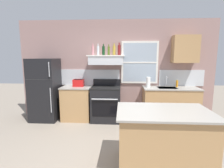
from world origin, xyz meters
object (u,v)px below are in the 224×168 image
object	(u,v)px
toaster	(79,83)
paper_towel_roll	(148,82)
stove_range	(106,103)
bottle_olive_oil_square	(109,51)
bottle_dark_green_wine	(103,51)
bottle_red_label_wine	(119,50)
dish_soap_bottle	(177,84)
bottle_champagne_gold_foil	(114,50)
refrigerator	(45,90)
bottle_rose_pink	(93,50)
kitchen_island	(163,139)
bottle_clear_tall	(98,50)

from	to	relation	value
toaster	paper_towel_roll	world-z (taller)	paper_towel_roll
stove_range	bottle_olive_oil_square	xyz separation A→B (m)	(0.07, 0.06, 1.40)
bottle_dark_green_wine	bottle_olive_oil_square	xyz separation A→B (m)	(0.14, 0.01, -0.00)
bottle_red_label_wine	dish_soap_bottle	distance (m)	1.77
dish_soap_bottle	bottle_champagne_gold_foil	bearing A→B (deg)	179.66
refrigerator	bottle_olive_oil_square	world-z (taller)	bottle_olive_oil_square
bottle_olive_oil_square	bottle_dark_green_wine	bearing A→B (deg)	-177.58
bottle_olive_oil_square	dish_soap_bottle	bearing A→B (deg)	2.35
bottle_champagne_gold_foil	bottle_rose_pink	bearing A→B (deg)	-175.07
bottle_olive_oil_square	kitchen_island	distance (m)	2.65
bottle_champagne_gold_foil	bottle_dark_green_wine	bearing A→B (deg)	-161.79
bottle_clear_tall	dish_soap_bottle	world-z (taller)	bottle_clear_tall
bottle_champagne_gold_foil	stove_range	bearing A→B (deg)	-144.62
bottle_red_label_wine	bottle_dark_green_wine	bearing A→B (deg)	-179.53
refrigerator	dish_soap_bottle	size ratio (longest dim) A/B	9.21
bottle_champagne_gold_foil	dish_soap_bottle	distance (m)	1.89
bottle_clear_tall	bottle_red_label_wine	world-z (taller)	bottle_red_label_wine
bottle_champagne_gold_foil	paper_towel_roll	size ratio (longest dim) A/B	1.14
bottle_olive_oil_square	bottle_red_label_wine	distance (m)	0.27
bottle_champagne_gold_foil	paper_towel_roll	world-z (taller)	bottle_champagne_gold_foil
refrigerator	toaster	size ratio (longest dim) A/B	5.58
toaster	paper_towel_roll	size ratio (longest dim) A/B	1.10
bottle_dark_green_wine	bottle_champagne_gold_foil	distance (m)	0.29
stove_range	bottle_clear_tall	world-z (taller)	bottle_clear_tall
bottle_clear_tall	bottle_olive_oil_square	bearing A→B (deg)	-3.28
toaster	stove_range	xyz separation A→B (m)	(0.75, -0.07, -0.54)
toaster	bottle_red_label_wine	size ratio (longest dim) A/B	0.93
bottle_dark_green_wine	bottle_red_label_wine	xyz separation A→B (m)	(0.41, 0.00, 0.01)
refrigerator	stove_range	xyz separation A→B (m)	(1.65, 0.02, -0.36)
refrigerator	paper_towel_roll	size ratio (longest dim) A/B	6.14
bottle_rose_pink	bottle_dark_green_wine	world-z (taller)	bottle_rose_pink
toaster	kitchen_island	bearing A→B (deg)	-48.25
toaster	kitchen_island	size ratio (longest dim) A/B	0.21
stove_range	bottle_rose_pink	xyz separation A→B (m)	(-0.35, 0.10, 1.41)
stove_range	bottle_red_label_wine	size ratio (longest dim) A/B	3.40
paper_towel_roll	dish_soap_bottle	xyz separation A→B (m)	(0.77, 0.10, -0.04)
refrigerator	kitchen_island	distance (m)	3.35
stove_range	dish_soap_bottle	bearing A→B (deg)	4.18
bottle_olive_oil_square	kitchen_island	xyz separation A→B (m)	(0.99, -2.02, -1.40)
toaster	bottle_champagne_gold_foil	world-z (taller)	bottle_champagne_gold_foil
toaster	stove_range	distance (m)	0.93
refrigerator	bottle_dark_green_wine	xyz separation A→B (m)	(1.58, 0.08, 1.04)
toaster	bottle_dark_green_wine	world-z (taller)	bottle_dark_green_wine
refrigerator	kitchen_island	bearing A→B (deg)	-35.53
refrigerator	bottle_dark_green_wine	world-z (taller)	bottle_dark_green_wine
toaster	bottle_clear_tall	bearing A→B (deg)	0.60
bottle_red_label_wine	paper_towel_roll	distance (m)	1.13
refrigerator	toaster	world-z (taller)	refrigerator
bottle_clear_tall	bottle_olive_oil_square	distance (m)	0.28
bottle_olive_oil_square	bottle_champagne_gold_foil	distance (m)	0.16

